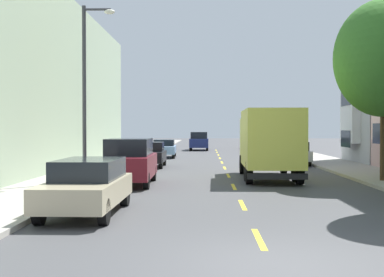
{
  "coord_description": "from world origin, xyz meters",
  "views": [
    {
      "loc": [
        -1.15,
        -9.31,
        2.38
      ],
      "look_at": [
        -1.91,
        21.23,
        1.76
      ],
      "focal_mm": 49.61,
      "sensor_mm": 36.0,
      "label": 1
    }
  ],
  "objects_px": {
    "street_tree_second": "(383,58)",
    "moving_navy_sedan": "(199,141)",
    "delivery_box_truck": "(269,140)",
    "parked_sedan_sky": "(164,148)",
    "parked_suv_burgundy": "(129,161)",
    "parked_hatchback_black": "(150,155)",
    "parked_wagon_champagne": "(87,185)",
    "parked_sedan_forest": "(262,145)",
    "parked_suv_orange": "(255,140)",
    "parked_wagon_silver": "(292,152)",
    "street_lamp": "(88,81)"
  },
  "relations": [
    {
      "from": "street_tree_second",
      "to": "parked_sedan_sky",
      "type": "distance_m",
      "value": 22.8
    },
    {
      "from": "delivery_box_truck",
      "to": "parked_wagon_champagne",
      "type": "xyz_separation_m",
      "value": [
        -6.2,
        -10.05,
        -1.03
      ]
    },
    {
      "from": "street_lamp",
      "to": "parked_sedan_forest",
      "type": "bearing_deg",
      "value": 70.94
    },
    {
      "from": "parked_wagon_silver",
      "to": "parked_wagon_champagne",
      "type": "distance_m",
      "value": 21.43
    },
    {
      "from": "street_tree_second",
      "to": "parked_sedan_forest",
      "type": "distance_m",
      "value": 29.07
    },
    {
      "from": "delivery_box_truck",
      "to": "parked_hatchback_black",
      "type": "relative_size",
      "value": 1.81
    },
    {
      "from": "parked_wagon_champagne",
      "to": "parked_wagon_silver",
      "type": "bearing_deg",
      "value": 65.75
    },
    {
      "from": "parked_sedan_sky",
      "to": "moving_navy_sedan",
      "type": "distance_m",
      "value": 14.0
    },
    {
      "from": "street_lamp",
      "to": "moving_navy_sedan",
      "type": "xyz_separation_m",
      "value": [
        4.16,
        34.42,
        -3.31
      ]
    },
    {
      "from": "parked_hatchback_black",
      "to": "street_tree_second",
      "type": "bearing_deg",
      "value": -40.44
    },
    {
      "from": "parked_wagon_silver",
      "to": "parked_suv_orange",
      "type": "relative_size",
      "value": 0.97
    },
    {
      "from": "delivery_box_truck",
      "to": "parked_suv_burgundy",
      "type": "distance_m",
      "value": 6.69
    },
    {
      "from": "parked_sedan_sky",
      "to": "parked_hatchback_black",
      "type": "height_order",
      "value": "parked_hatchback_black"
    },
    {
      "from": "parked_sedan_sky",
      "to": "parked_wagon_champagne",
      "type": "xyz_separation_m",
      "value": [
        0.03,
        -27.73,
        0.05
      ]
    },
    {
      "from": "street_tree_second",
      "to": "moving_navy_sedan",
      "type": "relative_size",
      "value": 1.6
    },
    {
      "from": "street_tree_second",
      "to": "parked_hatchback_black",
      "type": "height_order",
      "value": "street_tree_second"
    },
    {
      "from": "parked_sedan_forest",
      "to": "moving_navy_sedan",
      "type": "xyz_separation_m",
      "value": [
        -6.12,
        4.66,
        0.24
      ]
    },
    {
      "from": "parked_suv_orange",
      "to": "parked_sedan_sky",
      "type": "bearing_deg",
      "value": -116.39
    },
    {
      "from": "street_tree_second",
      "to": "street_lamp",
      "type": "bearing_deg",
      "value": -174.78
    },
    {
      "from": "street_lamp",
      "to": "parked_suv_orange",
      "type": "xyz_separation_m",
      "value": [
        10.41,
        38.57,
        -3.31
      ]
    },
    {
      "from": "parked_wagon_champagne",
      "to": "street_lamp",
      "type": "bearing_deg",
      "value": 102.4
    },
    {
      "from": "parked_sedan_sky",
      "to": "delivery_box_truck",
      "type": "bearing_deg",
      "value": -70.59
    },
    {
      "from": "delivery_box_truck",
      "to": "parked_sedan_sky",
      "type": "bearing_deg",
      "value": 109.41
    },
    {
      "from": "parked_wagon_champagne",
      "to": "delivery_box_truck",
      "type": "bearing_deg",
      "value": 58.34
    },
    {
      "from": "parked_sedan_forest",
      "to": "parked_suv_orange",
      "type": "relative_size",
      "value": 0.94
    },
    {
      "from": "parked_suv_orange",
      "to": "parked_suv_burgundy",
      "type": "bearing_deg",
      "value": -102.93
    },
    {
      "from": "street_tree_second",
      "to": "parked_sedan_forest",
      "type": "bearing_deg",
      "value": 94.15
    },
    {
      "from": "delivery_box_truck",
      "to": "moving_navy_sedan",
      "type": "distance_m",
      "value": 31.64
    },
    {
      "from": "street_tree_second",
      "to": "parked_suv_orange",
      "type": "distance_m",
      "value": 37.75
    },
    {
      "from": "delivery_box_truck",
      "to": "parked_sedan_forest",
      "type": "relative_size",
      "value": 1.6
    },
    {
      "from": "parked_suv_burgundy",
      "to": "parked_hatchback_black",
      "type": "bearing_deg",
      "value": 90.99
    },
    {
      "from": "parked_sedan_forest",
      "to": "parked_wagon_champagne",
      "type": "relative_size",
      "value": 0.96
    },
    {
      "from": "parked_hatchback_black",
      "to": "parked_suv_orange",
      "type": "xyz_separation_m",
      "value": [
        8.94,
        28.17,
        0.23
      ]
    },
    {
      "from": "street_tree_second",
      "to": "delivery_box_truck",
      "type": "xyz_separation_m",
      "value": [
        -4.6,
        1.86,
        -3.5
      ]
    },
    {
      "from": "parked_suv_burgundy",
      "to": "parked_hatchback_black",
      "type": "xyz_separation_m",
      "value": [
        -0.17,
        10.01,
        -0.23
      ]
    },
    {
      "from": "parked_wagon_silver",
      "to": "parked_hatchback_black",
      "type": "xyz_separation_m",
      "value": [
        -8.89,
        -2.07,
        -0.05
      ]
    },
    {
      "from": "parked_wagon_champagne",
      "to": "parked_hatchback_black",
      "type": "xyz_separation_m",
      "value": [
        -0.08,
        17.47,
        -0.05
      ]
    },
    {
      "from": "parked_wagon_champagne",
      "to": "moving_navy_sedan",
      "type": "xyz_separation_m",
      "value": [
        2.6,
        41.48,
        0.18
      ]
    },
    {
      "from": "parked_sedan_sky",
      "to": "parked_hatchback_black",
      "type": "xyz_separation_m",
      "value": [
        -0.06,
        -10.26,
        0.01
      ]
    },
    {
      "from": "street_lamp",
      "to": "parked_sedan_sky",
      "type": "xyz_separation_m",
      "value": [
        1.53,
        20.67,
        -3.55
      ]
    },
    {
      "from": "street_lamp",
      "to": "delivery_box_truck",
      "type": "distance_m",
      "value": 8.67
    },
    {
      "from": "parked_sedan_forest",
      "to": "parked_hatchback_black",
      "type": "bearing_deg",
      "value": -114.47
    },
    {
      "from": "parked_wagon_silver",
      "to": "parked_sedan_sky",
      "type": "bearing_deg",
      "value": 137.14
    },
    {
      "from": "street_tree_second",
      "to": "parked_sedan_sky",
      "type": "bearing_deg",
      "value": 119.0
    },
    {
      "from": "street_lamp",
      "to": "parked_sedan_forest",
      "type": "distance_m",
      "value": 31.68
    },
    {
      "from": "parked_suv_burgundy",
      "to": "street_lamp",
      "type": "bearing_deg",
      "value": -166.4
    },
    {
      "from": "street_lamp",
      "to": "parked_hatchback_black",
      "type": "height_order",
      "value": "street_lamp"
    },
    {
      "from": "street_tree_second",
      "to": "parked_sedan_forest",
      "type": "xyz_separation_m",
      "value": [
        -2.08,
        28.63,
        -4.58
      ]
    },
    {
      "from": "delivery_box_truck",
      "to": "parked_sedan_forest",
      "type": "distance_m",
      "value": 26.91
    },
    {
      "from": "parked_hatchback_black",
      "to": "parked_sedan_sky",
      "type": "bearing_deg",
      "value": 89.69
    }
  ]
}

